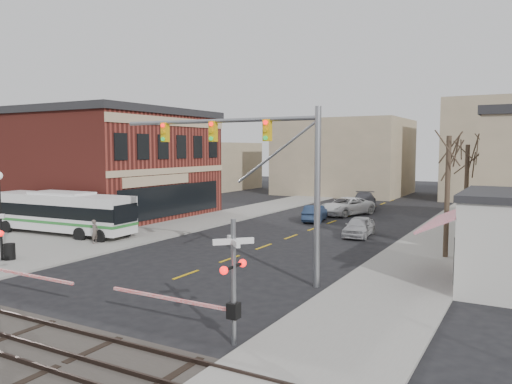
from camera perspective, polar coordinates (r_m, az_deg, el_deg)
ground at (r=23.45m, az=-11.01°, el=-10.34°), size 160.00×160.00×0.00m
sidewalk_west at (r=44.80m, az=-3.73°, el=-2.84°), size 5.00×60.00×0.12m
sidewalk_east at (r=38.06m, az=21.11°, el=-4.57°), size 5.00×60.00×0.12m
brick_building at (r=53.31m, az=-22.21°, el=3.18°), size 30.40×15.40×9.60m
tree_east_a at (r=29.62m, az=21.01°, el=-0.51°), size 0.28×0.28×6.75m
tree_east_b at (r=35.54m, az=22.88°, el=-0.07°), size 0.28×0.28×6.30m
tree_east_c at (r=43.43m, az=24.35°, el=1.33°), size 0.28×0.28×7.20m
transit_bus at (r=37.85m, az=-21.27°, el=-2.15°), size 11.58×3.21×2.95m
traffic_signal_mast at (r=23.29m, az=0.26°, el=4.07°), size 11.01×0.30×8.00m
rr_crossing_east at (r=16.05m, az=-3.90°, el=-10.18°), size 5.60×1.36×4.00m
trash_bin at (r=30.48m, az=-26.34°, el=-6.13°), size 0.60×0.60×0.88m
car_a at (r=35.79m, az=11.68°, el=-3.89°), size 1.96×4.23×1.40m
car_b at (r=42.49m, az=6.74°, el=-2.43°), size 2.34×4.44×1.39m
car_c at (r=46.97m, az=10.25°, el=-1.62°), size 4.57×6.46×1.63m
car_d at (r=51.86m, az=12.24°, el=-1.01°), size 3.76×6.16×1.67m
pedestrian_near at (r=33.43m, az=-17.93°, el=-4.34°), size 0.49×0.63×1.53m
pedestrian_far at (r=36.52m, az=-15.42°, el=-3.32°), size 1.05×0.97×1.75m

